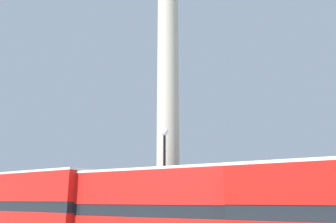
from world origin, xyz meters
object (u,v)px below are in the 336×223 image
Objects in this scene: equestrian_statue at (127,212)px; bus_b at (21,206)px; street_lamp at (164,179)px; bus_c at (154,209)px; monument_column at (168,141)px.

bus_b is at bearing -57.10° from equestrian_statue.
bus_c is at bearing -71.99° from street_lamp.
equestrian_statue reaches higher than bus_c.
equestrian_statue is at bearing 145.83° from monument_column.
monument_column reaches higher than equestrian_statue.
equestrian_statue is (-10.67, 10.42, -0.61)m from bus_c.
monument_column reaches higher than bus_c.
bus_c is 2.01× the size of equestrian_statue.
monument_column is 4.50m from street_lamp.
equestrian_statue is 0.86× the size of street_lamp.
bus_b is at bearing -179.22° from bus_c.
monument_column is at bearing -7.22° from equestrian_statue.
street_lamp reaches higher than bus_b.
equestrian_statue is at bearing 130.82° from bus_c.
bus_c is (9.48, 0.94, -0.08)m from bus_b.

